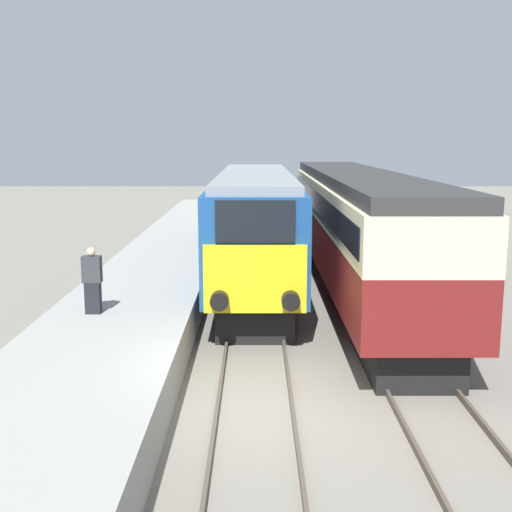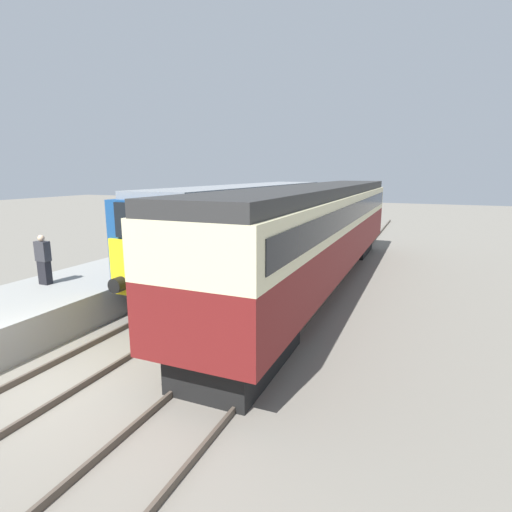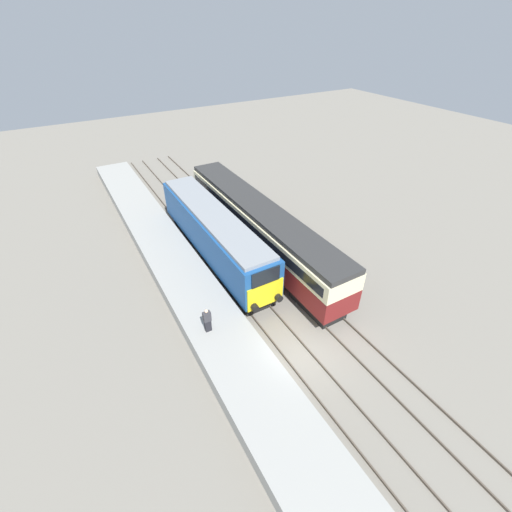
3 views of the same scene
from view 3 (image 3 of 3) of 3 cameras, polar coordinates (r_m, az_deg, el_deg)
name	(u,v)px [view 3 (image 3 of 3)]	position (r m, az deg, el deg)	size (l,w,h in m)	color
ground_plane	(298,356)	(20.13, 7.01, -16.24)	(120.00, 120.00, 0.00)	slate
platform_left	(189,288)	(23.68, -11.05, -5.21)	(3.50, 50.00, 1.03)	gray
rails_near_track	(254,302)	(22.86, -0.40, -7.68)	(1.51, 60.00, 0.14)	#4C4238
rails_far_track	(295,285)	(24.29, 6.59, -4.86)	(1.50, 60.00, 0.14)	#4C4238
locomotive	(214,233)	(25.77, -6.99, 3.76)	(2.70, 15.10, 4.01)	black
passenger_carriage	(259,224)	(26.35, 0.44, 5.39)	(2.75, 19.36, 4.07)	black
person_on_platform	(207,320)	(19.46, -8.12, -10.56)	(0.44, 0.26, 1.60)	black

